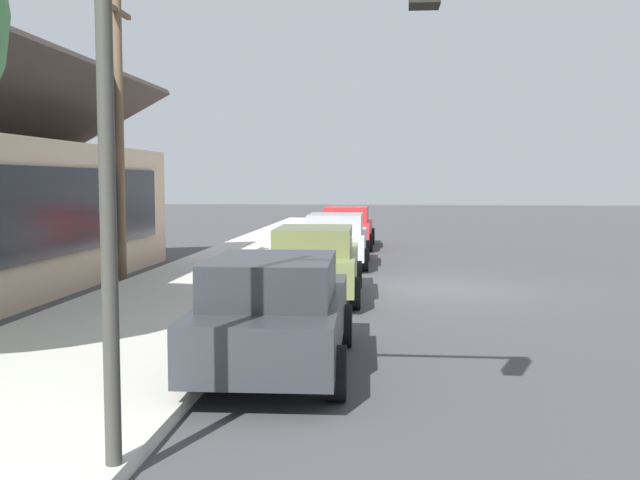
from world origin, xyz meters
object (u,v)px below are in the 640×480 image
fire_hydrant_red (296,246)px  car_charcoal (276,312)px  car_olive (315,261)px  car_cherry (347,227)px  car_silver (336,239)px  traffic_light_main (231,69)px  utility_pole_wooden (119,128)px

fire_hydrant_red → car_charcoal: bearing=-173.9°
car_olive → car_cherry: same height
car_silver → traffic_light_main: traffic_light_main is taller
car_charcoal → car_cherry: (18.38, 0.08, 0.00)m
car_cherry → utility_pole_wooden: 11.40m
utility_pole_wooden → fire_hydrant_red: utility_pole_wooden is taller
car_charcoal → car_olive: (6.21, 0.08, 0.00)m
car_olive → car_silver: (6.21, -0.01, -0.00)m
car_charcoal → fire_hydrant_red: car_charcoal is taller
car_olive → traffic_light_main: traffic_light_main is taller
fire_hydrant_red → traffic_light_main: bearing=-174.5°
car_cherry → fire_hydrant_red: 5.26m
car_olive → traffic_light_main: bearing=-179.8°
car_silver → traffic_light_main: size_ratio=0.89×
car_silver → utility_pole_wooden: size_ratio=0.61×
car_silver → traffic_light_main: (-16.24, -0.31, 2.68)m
car_cherry → traffic_light_main: bearing=-179.1°
car_silver → utility_pole_wooden: utility_pole_wooden is taller
car_olive → utility_pole_wooden: utility_pole_wooden is taller
car_charcoal → car_cherry: size_ratio=0.96×
car_cherry → car_silver: bearing=-179.8°
car_silver → fire_hydrant_red: bearing=55.7°
car_charcoal → fire_hydrant_red: 13.38m
car_charcoal → car_olive: 6.21m
car_olive → car_cherry: 12.17m
car_cherry → traffic_light_main: (-22.21, -0.32, 2.67)m
car_silver → car_cherry: 5.96m
car_olive → traffic_light_main: size_ratio=0.92×
car_charcoal → car_silver: (12.41, 0.06, -0.00)m
car_cherry → traffic_light_main: traffic_light_main is taller
car_olive → car_charcoal: bearing=179.1°
car_silver → utility_pole_wooden: (-3.62, 5.35, 3.11)m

